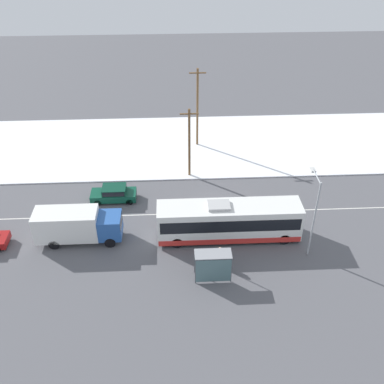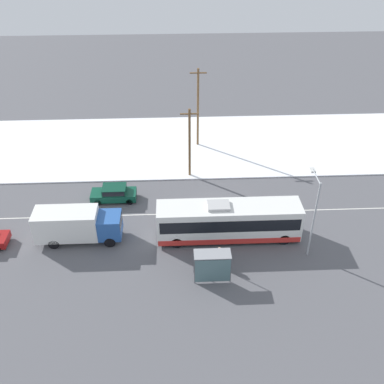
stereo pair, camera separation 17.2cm
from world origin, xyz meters
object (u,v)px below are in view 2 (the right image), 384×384
(sedan_car, at_px, (114,193))
(utility_pole_roadside, at_px, (190,142))
(streetlamp, at_px, (314,207))
(utility_pole_snowlot, at_px, (198,107))
(pedestrian_at_stop, at_px, (219,254))
(city_bus, at_px, (229,221))
(bus_shelter, at_px, (213,263))
(box_truck, at_px, (76,224))

(sedan_car, xyz_separation_m, utility_pole_roadside, (7.33, 4.01, 3.08))
(streetlamp, distance_m, utility_pole_snowlot, 20.10)
(pedestrian_at_stop, distance_m, streetlamp, 8.12)
(city_bus, xyz_separation_m, pedestrian_at_stop, (-1.08, -3.38, -0.59))
(pedestrian_at_stop, relative_size, bus_shelter, 0.65)
(pedestrian_at_stop, xyz_separation_m, utility_pole_roadside, (-1.77, 13.30, 2.79))
(box_truck, height_order, bus_shelter, box_truck)
(pedestrian_at_stop, xyz_separation_m, utility_pole_snowlot, (-0.58, 19.85, 3.62))
(sedan_car, bearing_deg, pedestrian_at_stop, 134.38)
(city_bus, xyz_separation_m, bus_shelter, (-1.76, -4.97, -0.02))
(box_truck, relative_size, utility_pole_roadside, 0.96)
(streetlamp, bearing_deg, city_bus, 161.85)
(bus_shelter, distance_m, utility_pole_snowlot, 21.65)
(box_truck, distance_m, utility_pole_roadside, 13.98)
(pedestrian_at_stop, bearing_deg, bus_shelter, -113.17)
(utility_pole_roadside, bearing_deg, utility_pole_snowlot, 79.68)
(sedan_car, distance_m, utility_pole_roadside, 8.90)
(box_truck, xyz_separation_m, bus_shelter, (10.90, -5.19, 0.04))
(box_truck, height_order, pedestrian_at_stop, box_truck)
(bus_shelter, relative_size, utility_pole_snowlot, 0.30)
(sedan_car, distance_m, utility_pole_snowlot, 14.12)
(sedan_car, relative_size, streetlamp, 0.61)
(streetlamp, bearing_deg, bus_shelter, -159.76)
(bus_shelter, xyz_separation_m, utility_pole_roadside, (-1.09, 14.89, 2.22))
(city_bus, relative_size, sedan_car, 2.81)
(streetlamp, distance_m, utility_pole_roadside, 15.00)
(box_truck, relative_size, streetlamp, 1.02)
(utility_pole_snowlot, bearing_deg, bus_shelter, -90.28)
(sedan_car, distance_m, bus_shelter, 13.79)
(streetlamp, bearing_deg, box_truck, 173.17)
(bus_shelter, distance_m, streetlamp, 8.92)
(bus_shelter, height_order, streetlamp, streetlamp)
(utility_pole_snowlot, bearing_deg, streetlamp, -66.98)
(city_bus, relative_size, utility_pole_snowlot, 1.32)
(utility_pole_roadside, xyz_separation_m, utility_pole_snowlot, (1.19, 6.55, 0.83))
(sedan_car, xyz_separation_m, utility_pole_snowlot, (8.52, 10.55, 3.91))
(utility_pole_snowlot, bearing_deg, utility_pole_roadside, -100.32)
(box_truck, height_order, utility_pole_snowlot, utility_pole_snowlot)
(pedestrian_at_stop, bearing_deg, utility_pole_roadside, 97.57)
(city_bus, distance_m, bus_shelter, 5.27)
(pedestrian_at_stop, height_order, utility_pole_snowlot, utility_pole_snowlot)
(box_truck, xyz_separation_m, sedan_car, (2.49, 5.69, -0.82))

